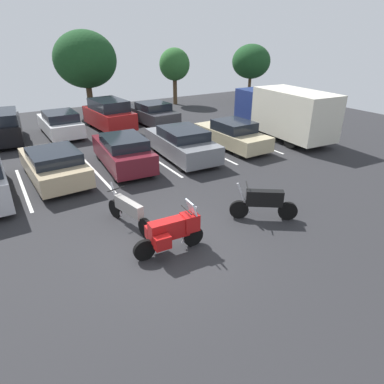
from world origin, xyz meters
name	(u,v)px	position (x,y,z in m)	size (l,w,h in m)	color
ground	(171,249)	(0.00, 0.00, -0.05)	(44.00, 44.00, 0.10)	#262628
motorcycle_touring	(172,231)	(-0.06, -0.18, 0.66)	(2.09, 0.90, 1.44)	black
motorcycle_second	(129,211)	(-0.57, 1.71, 0.54)	(0.74, 2.29, 1.26)	black
motorcycle_third	(263,202)	(3.34, -0.11, 0.60)	(1.87, 1.38, 1.27)	black
parking_stripes	(62,181)	(-1.61, 6.61, 0.00)	(20.91, 4.65, 0.01)	silver
car_tan	(54,165)	(-1.78, 6.82, 0.69)	(2.13, 4.54, 1.37)	tan
car_maroon	(123,152)	(1.20, 6.77, 0.74)	(2.12, 4.46, 1.50)	maroon
car_grey	(182,143)	(4.11, 6.53, 0.73)	(2.18, 4.83, 1.49)	slate
car_champagne	(232,135)	(7.23, 6.61, 0.69)	(1.84, 4.64, 1.44)	#C1B289
car_far_black	(3,127)	(-3.06, 13.93, 0.89)	(2.15, 4.47, 1.78)	black
car_far_white	(60,124)	(-0.08, 13.67, 0.73)	(1.88, 4.31, 1.48)	white
car_far_red	(109,115)	(2.89, 13.62, 0.94)	(2.19, 4.39, 1.88)	maroon
car_far_charcoal	(151,113)	(5.87, 13.72, 0.68)	(2.18, 4.74, 1.42)	#38383D
box_truck	(284,112)	(10.90, 6.60, 1.49)	(2.76, 6.72, 2.77)	navy
tree_left	(175,65)	(10.56, 18.91, 3.22)	(2.52, 2.52, 4.54)	#4C3823
tree_center	(85,60)	(3.27, 18.97, 3.86)	(4.46, 4.46, 5.85)	#4C3823
tree_far_right	(251,62)	(16.98, 16.76, 3.35)	(3.29, 3.29, 4.78)	#4C3823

